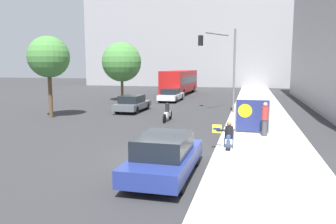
% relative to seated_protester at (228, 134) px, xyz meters
% --- Properties ---
extents(ground_plane, '(160.00, 160.00, 0.00)m').
position_rel_seated_protester_xyz_m(ground_plane, '(-2.35, -2.46, -0.76)').
color(ground_plane, '#303033').
extents(sidewalk_curb, '(4.26, 90.00, 0.12)m').
position_rel_seated_protester_xyz_m(sidewalk_curb, '(1.58, 12.54, -0.70)').
color(sidewalk_curb, beige).
rests_on(sidewalk_curb, ground_plane).
extents(seated_protester, '(0.94, 0.77, 1.19)m').
position_rel_seated_protester_xyz_m(seated_protester, '(0.00, 0.00, 0.00)').
color(seated_protester, '#474C56').
rests_on(seated_protester, sidewalk_curb).
extents(jogger_on_sidewalk, '(0.34, 0.34, 1.76)m').
position_rel_seated_protester_xyz_m(jogger_on_sidewalk, '(1.66, 3.05, 0.27)').
color(jogger_on_sidewalk, '#424247').
rests_on(jogger_on_sidewalk, sidewalk_curb).
extents(protest_banner, '(1.79, 0.06, 1.80)m').
position_rel_seated_protester_xyz_m(protest_banner, '(1.00, 3.67, 0.32)').
color(protest_banner, slate).
rests_on(protest_banner, sidewalk_curb).
extents(traffic_light_pole, '(3.14, 2.91, 6.42)m').
position_rel_seated_protester_xyz_m(traffic_light_pole, '(-1.40, 12.11, 3.69)').
color(traffic_light_pole, slate).
rests_on(traffic_light_pole, sidewalk_curb).
extents(parked_car_curbside, '(1.88, 4.55, 1.46)m').
position_rel_seated_protester_xyz_m(parked_car_curbside, '(-1.86, -3.98, -0.03)').
color(parked_car_curbside, navy).
rests_on(parked_car_curbside, ground_plane).
extents(car_on_road_nearest, '(1.83, 4.49, 1.35)m').
position_rel_seated_protester_xyz_m(car_on_road_nearest, '(-8.51, 10.89, -0.07)').
color(car_on_road_nearest, '#565B60').
rests_on(car_on_road_nearest, ground_plane).
extents(car_on_road_midblock, '(1.89, 4.79, 1.39)m').
position_rel_seated_protester_xyz_m(car_on_road_midblock, '(-7.30, 19.42, -0.06)').
color(car_on_road_midblock, silver).
rests_on(car_on_road_midblock, ground_plane).
extents(city_bus_on_road, '(2.61, 11.88, 3.14)m').
position_rel_seated_protester_xyz_m(city_bus_on_road, '(-8.17, 28.00, 1.05)').
color(city_bus_on_road, red).
rests_on(city_bus_on_road, ground_plane).
extents(motorcycle_on_road, '(0.28, 2.24, 1.27)m').
position_rel_seated_protester_xyz_m(motorcycle_on_road, '(-4.55, 7.01, -0.21)').
color(motorcycle_on_road, white).
rests_on(motorcycle_on_road, ground_plane).
extents(street_tree_near_curb, '(2.96, 2.96, 5.86)m').
position_rel_seated_protester_xyz_m(street_tree_near_curb, '(-13.17, 6.47, 3.60)').
color(street_tree_near_curb, brown).
rests_on(street_tree_near_curb, ground_plane).
extents(street_tree_midblock, '(4.17, 4.17, 6.24)m').
position_rel_seated_protester_xyz_m(street_tree_midblock, '(-12.50, 18.52, 3.39)').
color(street_tree_midblock, brown).
rests_on(street_tree_midblock, ground_plane).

